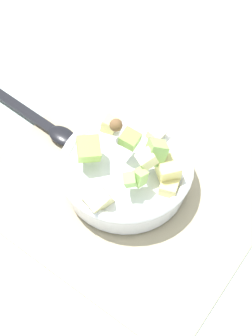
{
  "coord_description": "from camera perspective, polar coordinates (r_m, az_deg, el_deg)",
  "views": [
    {
      "loc": [
        -0.25,
        0.35,
        0.63
      ],
      "look_at": [
        0.01,
        0.0,
        0.04
      ],
      "focal_mm": 49.95,
      "sensor_mm": 36.0,
      "label": 1
    }
  ],
  "objects": [
    {
      "name": "ground_plane",
      "position": [
        0.76,
        0.39,
        -2.13
      ],
      "size": [
        2.4,
        2.4,
        0.0
      ],
      "primitive_type": "plane",
      "color": "silver"
    },
    {
      "name": "placemat",
      "position": [
        0.76,
        0.39,
        -2.01
      ],
      "size": [
        0.43,
        0.38,
        0.01
      ],
      "primitive_type": "cube",
      "color": "tan",
      "rests_on": "ground_plane"
    },
    {
      "name": "salad_bowl",
      "position": [
        0.73,
        0.05,
        -0.25
      ],
      "size": [
        0.21,
        0.21,
        0.11
      ],
      "color": "white",
      "rests_on": "placemat"
    },
    {
      "name": "serving_spoon",
      "position": [
        0.85,
        -10.39,
        5.62
      ],
      "size": [
        0.24,
        0.04,
        0.01
      ],
      "color": "black",
      "rests_on": "placemat"
    }
  ]
}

